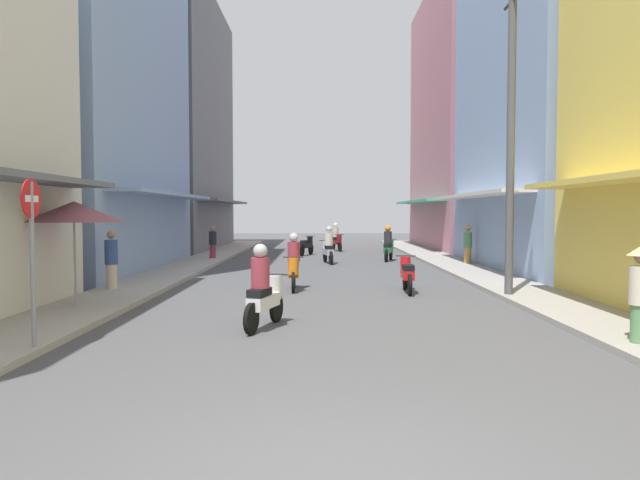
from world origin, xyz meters
TOP-DOWN VIEW (x-y plane):
  - ground_plane at (0.00, 15.10)m, footprint 84.05×84.05m
  - sidewalk_left at (-5.25, 15.10)m, footprint 1.87×46.20m
  - sidewalk_right at (5.25, 15.10)m, footprint 1.87×46.20m
  - building_left_mid at (-9.18, 17.11)m, footprint 7.05×11.60m
  - building_left_far at (-9.18, 30.15)m, footprint 7.05×13.04m
  - building_right_mid at (9.18, 17.64)m, footprint 7.05×11.22m
  - building_right_far at (9.18, 30.49)m, footprint 7.05×12.74m
  - motorbike_maroon at (0.78, 28.49)m, footprint 0.68×1.77m
  - motorbike_green at (2.91, 21.59)m, footprint 0.70×1.76m
  - motorbike_silver at (0.21, 20.24)m, footprint 0.61×1.79m
  - motorbike_red at (2.21, 11.26)m, footprint 0.55×1.81m
  - motorbike_orange at (-0.86, 11.78)m, footprint 0.55×1.81m
  - motorbike_white at (-1.17, 6.30)m, footprint 0.70×1.76m
  - motorbike_black at (-0.80, 25.14)m, footprint 0.78×1.73m
  - pedestrian_midway at (-4.93, 21.76)m, footprint 0.34×0.34m
  - pedestrian_foreground at (-5.68, 11.07)m, footprint 0.34×0.34m
  - pedestrian_crossing at (5.80, 19.05)m, footprint 0.44×0.44m
  - vendor_umbrella at (-5.48, 8.28)m, footprint 2.10×2.10m
  - utility_pole at (4.56, 10.04)m, footprint 0.20×1.20m
  - street_sign_no_entry at (-4.46, 4.30)m, footprint 0.07×0.60m

SIDE VIEW (x-z plane):
  - ground_plane at x=0.00m, z-range 0.00..0.00m
  - sidewalk_left at x=-5.25m, z-range 0.00..0.12m
  - sidewalk_right at x=5.25m, z-range 0.00..0.12m
  - motorbike_red at x=2.21m, z-range 0.02..0.99m
  - motorbike_black at x=-0.80m, z-range 0.02..0.99m
  - motorbike_maroon at x=0.78m, z-range -0.09..1.49m
  - motorbike_green at x=2.91m, z-range -0.09..1.49m
  - motorbike_silver at x=0.21m, z-range -0.09..1.49m
  - motorbike_orange at x=-0.86m, z-range -0.09..1.49m
  - motorbike_white at x=-1.17m, z-range -0.09..1.49m
  - pedestrian_midway at x=-4.93m, z-range 0.00..1.56m
  - pedestrian_foreground at x=-5.68m, z-range 0.00..1.67m
  - pedestrian_crossing at x=5.80m, z-range 0.11..1.79m
  - street_sign_no_entry at x=-4.46m, z-range 0.39..3.04m
  - vendor_umbrella at x=-5.48m, z-range 0.97..3.36m
  - utility_pole at x=4.56m, z-range 0.08..7.98m
  - building_right_mid at x=9.18m, z-range -0.01..13.76m
  - building_left_far at x=-9.18m, z-range -0.01..14.51m
  - building_right_far at x=9.18m, z-range -0.01..15.20m
  - building_left_mid at x=-9.18m, z-range -0.01..17.78m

